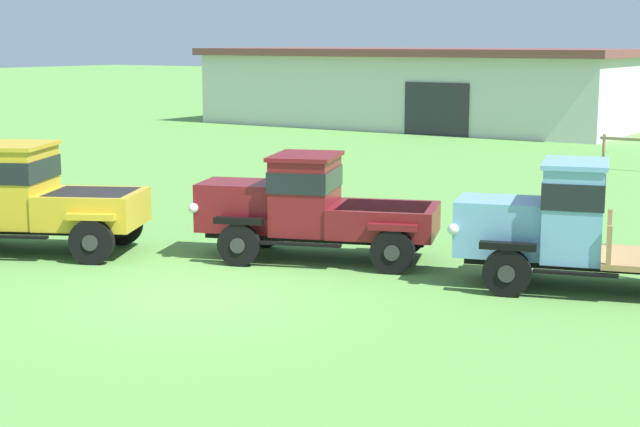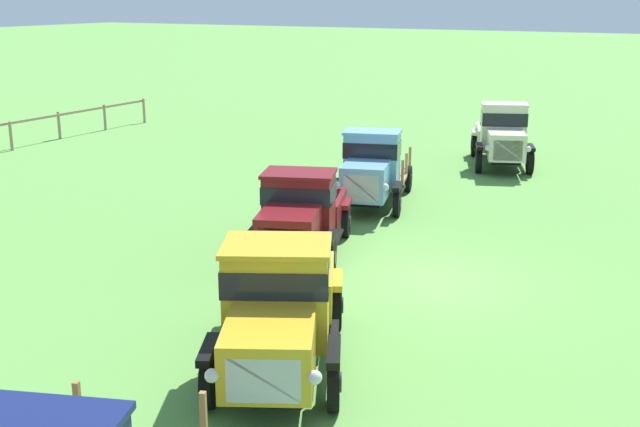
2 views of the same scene
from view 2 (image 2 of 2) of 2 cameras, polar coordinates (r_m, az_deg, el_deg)
The scene contains 6 objects.
ground_plane at distance 17.62m, azimuth 7.79°, elevation -4.77°, with size 240.00×240.00×0.00m, color #5B9342.
paddock_fence at distance 35.13m, azimuth -19.76°, elevation 5.96°, with size 13.72×0.47×1.17m.
vintage_truck_second_in_line at distance 13.16m, azimuth -2.98°, elevation -6.46°, with size 5.07×3.69×2.22m.
vintage_truck_midrow_center at distance 18.75m, azimuth -1.43°, elevation 0.02°, with size 4.98×3.20×2.08m.
vintage_truck_far_side at distance 23.17m, azimuth 3.65°, elevation 3.15°, with size 5.16×2.99×2.23m.
vintage_truck_back_of_row at distance 29.60m, azimuth 12.83°, elevation 5.43°, with size 5.05×3.23×2.30m.
Camera 2 is at (-15.54, -5.73, 6.02)m, focal length 45.00 mm.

